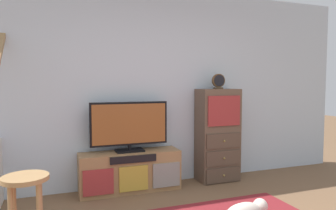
{
  "coord_description": "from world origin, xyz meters",
  "views": [
    {
      "loc": [
        -1.2,
        -1.68,
        1.4
      ],
      "look_at": [
        0.14,
        1.98,
        1.13
      ],
      "focal_mm": 33.06,
      "sensor_mm": 36.0,
      "label": 1
    }
  ],
  "objects": [
    {
      "name": "side_cabinet",
      "position": [
        0.99,
        2.2,
        0.66
      ],
      "size": [
        0.58,
        0.38,
        1.32
      ],
      "color": "brown",
      "rests_on": "ground_plane"
    },
    {
      "name": "television",
      "position": [
        -0.3,
        2.22,
        0.86
      ],
      "size": [
        1.01,
        0.22,
        0.64
      ],
      "color": "black",
      "rests_on": "media_console"
    },
    {
      "name": "back_wall",
      "position": [
        0.0,
        2.46,
        1.35
      ],
      "size": [
        6.4,
        0.12,
        2.7
      ],
      "primitive_type": "cube",
      "color": "silver",
      "rests_on": "ground_plane"
    },
    {
      "name": "bar_stool_near",
      "position": [
        -1.42,
        0.82,
        0.53
      ],
      "size": [
        0.34,
        0.34,
        0.71
      ],
      "color": "#A37A4C",
      "rests_on": "ground_plane"
    },
    {
      "name": "desk_clock",
      "position": [
        0.98,
        2.19,
        1.43
      ],
      "size": [
        0.19,
        0.08,
        0.21
      ],
      "color": "#4C3823",
      "rests_on": "side_cabinet"
    },
    {
      "name": "media_console",
      "position": [
        -0.3,
        2.19,
        0.26
      ],
      "size": [
        1.3,
        0.38,
        0.52
      ],
      "color": "#997047",
      "rests_on": "ground_plane"
    }
  ]
}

